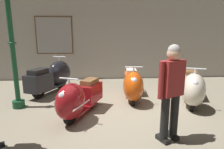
{
  "coord_description": "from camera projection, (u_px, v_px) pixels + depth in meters",
  "views": [
    {
      "loc": [
        -0.4,
        -3.67,
        1.76
      ],
      "look_at": [
        -0.03,
        1.26,
        0.7
      ],
      "focal_mm": 30.01,
      "sensor_mm": 36.0,
      "label": 1
    }
  ],
  "objects": [
    {
      "name": "ground_plane",
      "position": [
        118.0,
        119.0,
        3.98
      ],
      "size": [
        60.0,
        60.0,
        0.0
      ],
      "primitive_type": "plane",
      "color": "gray"
    },
    {
      "name": "showroom_back_wall",
      "position": [
        108.0,
        31.0,
        7.28
      ],
      "size": [
        18.0,
        0.24,
        3.76
      ],
      "color": "#ADA89E",
      "rests_on": "ground"
    },
    {
      "name": "scooter_0",
      "position": [
        54.0,
        76.0,
        5.8
      ],
      "size": [
        1.2,
        1.81,
        1.08
      ],
      "rotation": [
        0.0,
        0.0,
        1.13
      ],
      "color": "black",
      "rests_on": "ground"
    },
    {
      "name": "scooter_1",
      "position": [
        77.0,
        99.0,
        3.94
      ],
      "size": [
        1.05,
        1.59,
        0.95
      ],
      "rotation": [
        0.0,
        0.0,
        -2.0
      ],
      "color": "black",
      "rests_on": "ground"
    },
    {
      "name": "scooter_2",
      "position": [
        132.0,
        84.0,
        4.99
      ],
      "size": [
        0.64,
        1.66,
        0.99
      ],
      "rotation": [
        0.0,
        0.0,
        -1.69
      ],
      "color": "black",
      "rests_on": "ground"
    },
    {
      "name": "scooter_3",
      "position": [
        192.0,
        88.0,
        4.64
      ],
      "size": [
        1.09,
        1.71,
        1.01
      ],
      "rotation": [
        0.0,
        0.0,
        -1.98
      ],
      "color": "black",
      "rests_on": "ground"
    },
    {
      "name": "lamppost",
      "position": [
        11.0,
        33.0,
        4.23
      ],
      "size": [
        0.32,
        0.32,
        3.01
      ],
      "color": "#144728",
      "rests_on": "ground"
    },
    {
      "name": "visitor_0",
      "position": [
        171.0,
        87.0,
        2.99
      ],
      "size": [
        0.51,
        0.36,
        1.62
      ],
      "rotation": [
        0.0,
        0.0,
        2.0
      ],
      "color": "black",
      "rests_on": "ground"
    }
  ]
}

